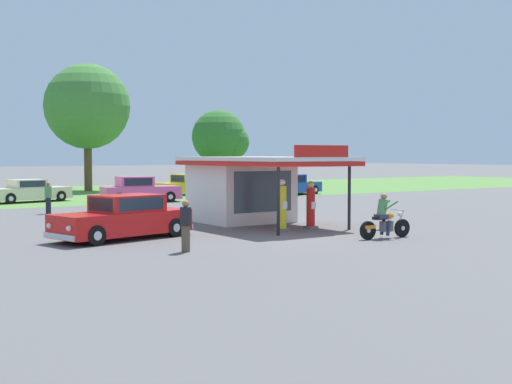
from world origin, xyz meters
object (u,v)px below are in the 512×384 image
Objects in this scene: gas_pump_nearside at (282,207)px; parked_car_back_row_right at (29,192)px; gas_pump_offside at (311,207)px; bystander_leaning_by_kiosk at (186,225)px; parked_car_back_row_centre_left at (291,186)px; motorcycle_with_rider at (384,220)px; parked_car_back_row_far_left at (187,185)px; parked_car_second_row_spare at (140,190)px; featured_classic_sedan at (123,219)px; bystander_standing_back_lot at (48,197)px.

gas_pump_nearside is 0.38× the size of parked_car_back_row_right.
gas_pump_offside is 0.35× the size of parked_car_back_row_right.
gas_pump_offside is 7.73m from bystander_leaning_by_kiosk.
parked_car_back_row_centre_left is at bearing 54.64° from gas_pump_offside.
motorcycle_with_rider is 25.69m from parked_car_back_row_centre_left.
gas_pump_nearside is 6.44m from bystander_leaning_by_kiosk.
parked_car_second_row_spare is (-5.98, -4.92, 0.03)m from parked_car_back_row_far_left.
gas_pump_offside is at bearing -125.36° from parked_car_back_row_centre_left.
featured_classic_sedan is at bearing 171.22° from gas_pump_offside.
featured_classic_sedan is (-7.57, 5.04, 0.05)m from motorcycle_with_rider.
gas_pump_offside is 17.71m from parked_car_second_row_spare.
parked_car_second_row_spare reaches higher than featured_classic_sedan.
bystander_leaning_by_kiosk is at bearing -158.08° from gas_pump_offside.
gas_pump_offside is at bearing -8.78° from featured_classic_sedan.
parked_car_back_row_right is (-4.93, 25.43, -0.01)m from motorcycle_with_rider.
parked_car_second_row_spare reaches higher than bystander_standing_back_lot.
parked_car_back_row_right is 24.53m from bystander_leaning_by_kiosk.
bystander_standing_back_lot is (-19.40, -5.66, 0.15)m from parked_car_back_row_centre_left.
gas_pump_nearside is at bearing -97.23° from parked_car_second_row_spare.
parked_car_back_row_centre_left is 7.53m from parked_car_back_row_far_left.
parked_car_back_row_right is at bearing 82.62° from featured_classic_sedan.
gas_pump_nearside is 23.33m from parked_car_back_row_centre_left.
motorcycle_with_rider is at bearing -68.28° from gas_pump_nearside.
parked_car_back_row_far_left is at bearing 145.38° from parked_car_back_row_centre_left.
motorcycle_with_rider is 1.40× the size of bystander_leaning_by_kiosk.
parked_car_back_row_centre_left is 3.66× the size of bystander_leaning_by_kiosk.
motorcycle_with_rider is 0.41× the size of parked_car_back_row_far_left.
parked_car_back_row_centre_left reaches higher than parked_car_back_row_right.
bystander_standing_back_lot is (-4.98, 12.67, -0.09)m from gas_pump_nearside.
gas_pump_nearside is at bearing -110.00° from parked_car_back_row_far_left.
parked_car_second_row_spare reaches higher than parked_car_back_row_right.
gas_pump_offside is 22.48m from parked_car_back_row_centre_left.
gas_pump_nearside is 21.80m from parked_car_back_row_right.
gas_pump_nearside is 4.20m from motorcycle_with_rider.
gas_pump_nearside reaches higher than parked_car_back_row_far_left.
parked_car_back_row_far_left is at bearing 73.22° from gas_pump_offside.
parked_car_back_row_far_left is 7.75m from parked_car_second_row_spare.
parked_car_back_row_far_left is (8.23, 22.61, -0.23)m from gas_pump_nearside.
motorcycle_with_rider is 0.43× the size of parked_car_second_row_spare.
featured_classic_sedan is 3.36× the size of bystander_standing_back_lot.
gas_pump_offside is at bearing 21.92° from bystander_leaning_by_kiosk.
gas_pump_offside reaches higher than featured_classic_sedan.
gas_pump_offside is 0.37× the size of parked_car_second_row_spare.
gas_pump_offside is at bearing -92.70° from parked_car_second_row_spare.
motorcycle_with_rider is at bearing -87.92° from gas_pump_offside.
bystander_standing_back_lot is at bearing -163.72° from parked_car_back_row_centre_left.
motorcycle_with_rider reaches higher than parked_car_back_row_centre_left.
motorcycle_with_rider is 25.90m from parked_car_back_row_right.
gas_pump_nearside is at bearing -68.54° from bystander_standing_back_lot.
bystander_leaning_by_kiosk is at bearing -92.85° from bystander_standing_back_lot.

